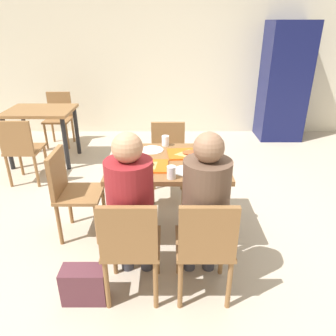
{
  "coord_description": "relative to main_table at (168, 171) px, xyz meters",
  "views": [
    {
      "loc": [
        -0.0,
        -2.56,
        1.87
      ],
      "look_at": [
        0.0,
        0.0,
        0.69
      ],
      "focal_mm": 34.05,
      "sensor_mm": 36.0,
      "label": 1
    }
  ],
  "objects": [
    {
      "name": "background_chair_near",
      "position": [
        -1.78,
        1.04,
        -0.17
      ],
      "size": [
        0.4,
        0.4,
        0.85
      ],
      "color": "olive",
      "rests_on": "ground_plane"
    },
    {
      "name": "paper_plate_center",
      "position": [
        -0.15,
        0.23,
        0.11
      ],
      "size": [
        0.22,
        0.22,
        0.01
      ],
      "primitive_type": "cylinder",
      "color": "white",
      "rests_on": "main_table"
    },
    {
      "name": "person_in_brown_jacket",
      "position": [
        0.26,
        -0.66,
        0.08
      ],
      "size": [
        0.32,
        0.42,
        1.26
      ],
      "color": "#383842",
      "rests_on": "ground_plane"
    },
    {
      "name": "chair_left_end",
      "position": [
        -0.89,
        0.0,
        -0.17
      ],
      "size": [
        0.4,
        0.4,
        0.85
      ],
      "color": "olive",
      "rests_on": "ground_plane"
    },
    {
      "name": "background_chair_far",
      "position": [
        -1.78,
        2.51,
        -0.17
      ],
      "size": [
        0.4,
        0.4,
        0.85
      ],
      "color": "olive",
      "rests_on": "ground_plane"
    },
    {
      "name": "person_in_red",
      "position": [
        -0.26,
        -0.66,
        0.08
      ],
      "size": [
        0.32,
        0.42,
        1.26
      ],
      "color": "#383842",
      "rests_on": "ground_plane"
    },
    {
      "name": "plastic_cup_b",
      "position": [
        0.03,
        -0.36,
        0.16
      ],
      "size": [
        0.07,
        0.07,
        0.1
      ],
      "primitive_type": "cylinder",
      "color": "white",
      "rests_on": "main_table"
    },
    {
      "name": "condiment_bottle",
      "position": [
        -0.33,
        0.23,
        0.19
      ],
      "size": [
        0.06,
        0.06,
        0.16
      ],
      "primitive_type": "cylinder",
      "color": "orange",
      "rests_on": "main_table"
    },
    {
      "name": "pizza_slice_b",
      "position": [
        0.2,
        0.11,
        0.14
      ],
      "size": [
        0.23,
        0.18,
        0.02
      ],
      "color": "tan",
      "rests_on": "tray_red_far"
    },
    {
      "name": "pizza_slice_a",
      "position": [
        -0.17,
        -0.16,
        0.14
      ],
      "size": [
        0.22,
        0.22,
        0.02
      ],
      "color": "tan",
      "rests_on": "tray_red_near"
    },
    {
      "name": "background_table",
      "position": [
        -1.78,
        1.77,
        -0.02
      ],
      "size": [
        0.9,
        0.7,
        0.77
      ],
      "color": "olive",
      "rests_on": "ground_plane"
    },
    {
      "name": "soda_can",
      "position": [
        0.43,
        0.02,
        0.17
      ],
      "size": [
        0.07,
        0.07,
        0.12
      ],
      "primitive_type": "cylinder",
      "color": "#B7BCC6",
      "rests_on": "main_table"
    },
    {
      "name": "drink_fridge",
      "position": [
        1.93,
        2.85,
        0.29
      ],
      "size": [
        0.7,
        0.6,
        1.9
      ],
      "primitive_type": "cube",
      "color": "#14194C",
      "rests_on": "ground_plane"
    },
    {
      "name": "back_wall",
      "position": [
        0.0,
        3.2,
        0.74
      ],
      "size": [
        10.0,
        0.1,
        2.8
      ],
      "primitive_type": "cube",
      "color": "beige",
      "rests_on": "ground_plane"
    },
    {
      "name": "ground_plane",
      "position": [
        0.0,
        0.0,
        -0.67
      ],
      "size": [
        10.0,
        10.0,
        0.02
      ],
      "primitive_type": "cube",
      "color": "#B7A893"
    },
    {
      "name": "chair_far_side",
      "position": [
        0.0,
        0.8,
        -0.17
      ],
      "size": [
        0.4,
        0.4,
        0.85
      ],
      "color": "olive",
      "rests_on": "ground_plane"
    },
    {
      "name": "tray_red_near",
      "position": [
        -0.18,
        -0.15,
        0.12
      ],
      "size": [
        0.36,
        0.26,
        0.02
      ],
      "primitive_type": "cube",
      "rotation": [
        0.0,
        0.0,
        -0.01
      ],
      "color": "#D85914",
      "rests_on": "main_table"
    },
    {
      "name": "handbag",
      "position": [
        -0.61,
        -0.82,
        -0.52
      ],
      "size": [
        0.32,
        0.16,
        0.28
      ],
      "primitive_type": "cube",
      "rotation": [
        0.0,
        0.0,
        0.0
      ],
      "color": "#592D38",
      "rests_on": "ground_plane"
    },
    {
      "name": "chair_near_right",
      "position": [
        0.26,
        -0.8,
        -0.17
      ],
      "size": [
        0.4,
        0.4,
        0.85
      ],
      "color": "olive",
      "rests_on": "ground_plane"
    },
    {
      "name": "chair_near_left",
      "position": [
        -0.26,
        -0.8,
        -0.17
      ],
      "size": [
        0.4,
        0.4,
        0.85
      ],
      "color": "olive",
      "rests_on": "ground_plane"
    },
    {
      "name": "plastic_cup_a",
      "position": [
        -0.03,
        0.36,
        0.16
      ],
      "size": [
        0.07,
        0.07,
        0.1
      ],
      "primitive_type": "cylinder",
      "color": "white",
      "rests_on": "main_table"
    },
    {
      "name": "main_table",
      "position": [
        0.0,
        0.0,
        0.0
      ],
      "size": [
        1.02,
        0.84,
        0.77
      ],
      "color": "brown",
      "rests_on": "ground_plane"
    },
    {
      "name": "paper_plate_near_edge",
      "position": [
        0.15,
        -0.23,
        0.11
      ],
      "size": [
        0.22,
        0.22,
        0.01
      ],
      "primitive_type": "cylinder",
      "color": "white",
      "rests_on": "main_table"
    },
    {
      "name": "foil_bundle",
      "position": [
        -0.43,
        -0.02,
        0.16
      ],
      "size": [
        0.1,
        0.1,
        0.1
      ],
      "primitive_type": "sphere",
      "color": "silver",
      "rests_on": "main_table"
    },
    {
      "name": "tray_red_far",
      "position": [
        0.18,
        0.13,
        0.12
      ],
      "size": [
        0.38,
        0.29,
        0.02
      ],
      "primitive_type": "cube",
      "rotation": [
        0.0,
        0.0,
        0.09
      ],
      "color": "#D85914",
      "rests_on": "main_table"
    }
  ]
}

